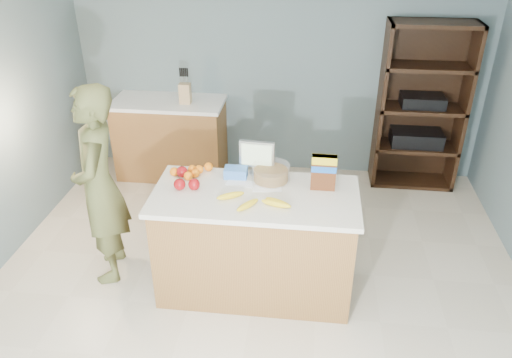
# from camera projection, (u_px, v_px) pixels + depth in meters

# --- Properties ---
(floor) EXTENTS (4.50, 5.00, 0.02)m
(floor) POSITION_uv_depth(u_px,v_px,m) (251.00, 312.00, 3.92)
(floor) COLOR beige
(floor) RESTS_ON ground
(walls) EXTENTS (4.52, 5.02, 2.51)m
(walls) POSITION_uv_depth(u_px,v_px,m) (250.00, 115.00, 3.12)
(walls) COLOR slate
(walls) RESTS_ON ground
(counter_peninsula) EXTENTS (1.56, 0.76, 0.90)m
(counter_peninsula) POSITION_uv_depth(u_px,v_px,m) (255.00, 246.00, 3.98)
(counter_peninsula) COLOR brown
(counter_peninsula) RESTS_ON ground
(back_cabinet) EXTENTS (1.24, 0.62, 0.90)m
(back_cabinet) POSITION_uv_depth(u_px,v_px,m) (171.00, 138.00, 5.73)
(back_cabinet) COLOR brown
(back_cabinet) RESTS_ON ground
(shelving_unit) EXTENTS (0.90, 0.40, 1.80)m
(shelving_unit) POSITION_uv_depth(u_px,v_px,m) (420.00, 109.00, 5.38)
(shelving_unit) COLOR black
(shelving_unit) RESTS_ON ground
(person) EXTENTS (0.55, 0.69, 1.68)m
(person) POSITION_uv_depth(u_px,v_px,m) (99.00, 187.00, 3.96)
(person) COLOR brown
(person) RESTS_ON ground
(knife_block) EXTENTS (0.12, 0.10, 0.31)m
(knife_block) POSITION_uv_depth(u_px,v_px,m) (185.00, 93.00, 5.39)
(knife_block) COLOR tan
(knife_block) RESTS_ON back_cabinet
(envelopes) EXTENTS (0.45, 0.20, 0.00)m
(envelopes) POSITION_uv_depth(u_px,v_px,m) (254.00, 186.00, 3.85)
(envelopes) COLOR white
(envelopes) RESTS_ON counter_peninsula
(bananas) EXTENTS (0.57, 0.29, 0.05)m
(bananas) POSITION_uv_depth(u_px,v_px,m) (258.00, 202.00, 3.60)
(bananas) COLOR yellow
(bananas) RESTS_ON counter_peninsula
(apples) EXTENTS (0.23, 0.29, 0.09)m
(apples) POSITION_uv_depth(u_px,v_px,m) (185.00, 180.00, 3.84)
(apples) COLOR maroon
(apples) RESTS_ON counter_peninsula
(oranges) EXTENTS (0.33, 0.24, 0.07)m
(oranges) POSITION_uv_depth(u_px,v_px,m) (192.00, 171.00, 3.99)
(oranges) COLOR orange
(oranges) RESTS_ON counter_peninsula
(blue_carton) EXTENTS (0.18, 0.12, 0.08)m
(blue_carton) POSITION_uv_depth(u_px,v_px,m) (236.00, 172.00, 3.96)
(blue_carton) COLOR blue
(blue_carton) RESTS_ON counter_peninsula
(salad_bowl) EXTENTS (0.30, 0.30, 0.13)m
(salad_bowl) POSITION_uv_depth(u_px,v_px,m) (271.00, 174.00, 3.90)
(salad_bowl) COLOR #267219
(salad_bowl) RESTS_ON counter_peninsula
(tv) EXTENTS (0.28, 0.12, 0.28)m
(tv) POSITION_uv_depth(u_px,v_px,m) (257.00, 156.00, 3.95)
(tv) COLOR silver
(tv) RESTS_ON counter_peninsula
(cereal_box) EXTENTS (0.19, 0.07, 0.28)m
(cereal_box) POSITION_uv_depth(u_px,v_px,m) (324.00, 170.00, 3.73)
(cereal_box) COLOR #592B14
(cereal_box) RESTS_ON counter_peninsula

